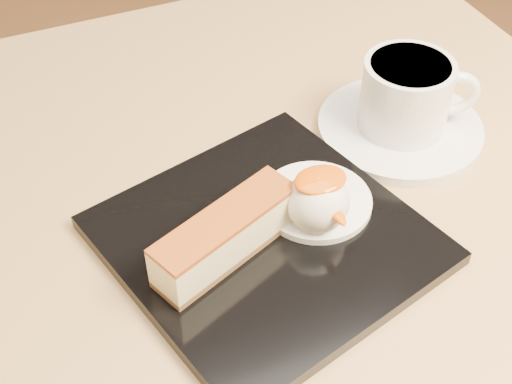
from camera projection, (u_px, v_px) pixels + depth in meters
name	position (u px, v px, depth m)	size (l,w,h in m)	color
table	(238.00, 379.00, 0.65)	(0.80, 0.80, 0.72)	black
dessert_plate	(266.00, 240.00, 0.55)	(0.22, 0.22, 0.01)	black
cheesecake	(226.00, 235.00, 0.52)	(0.13, 0.08, 0.04)	brown
cream_smear	(316.00, 201.00, 0.57)	(0.09, 0.09, 0.01)	white
ice_cream_scoop	(318.00, 201.00, 0.54)	(0.05, 0.05, 0.05)	white
mango_sauce	(320.00, 180.00, 0.53)	(0.04, 0.03, 0.01)	#E25607
mint_sprig	(269.00, 187.00, 0.58)	(0.04, 0.03, 0.00)	green
saucer	(400.00, 128.00, 0.65)	(0.15, 0.15, 0.01)	white
coffee_cup	(408.00, 94.00, 0.63)	(0.10, 0.08, 0.06)	white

